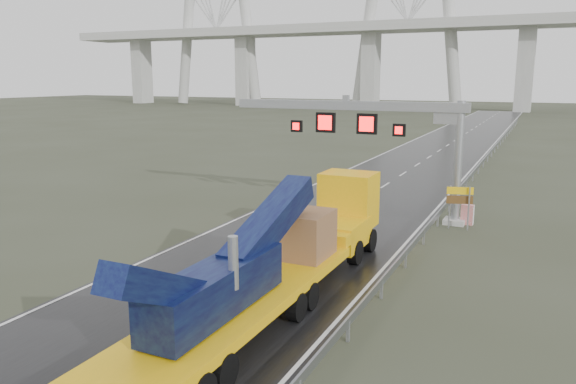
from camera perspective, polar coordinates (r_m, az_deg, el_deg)
The scene contains 7 objects.
ground at distance 20.88m, azimuth -11.30°, elevation -12.63°, with size 400.00×400.00×0.00m, color #343827.
road at distance 57.07m, azimuth 13.00°, elevation 2.72°, with size 11.00×200.00×0.02m, color black.
guardrail at distance 46.23m, azimuth 17.84°, elevation 1.30°, with size 0.20×140.00×1.40m, color gray, non-canonical shape.
sign_gantry at distance 34.66m, azimuth 9.16°, elevation 6.66°, with size 14.90×1.20×7.42m.
heavy_haul_truck at distance 22.06m, azimuth 0.02°, elevation -6.05°, with size 3.10×19.85×4.65m.
exit_sign_pair at distance 33.07m, azimuth 17.04°, elevation -0.71°, with size 1.42×0.46×2.49m.
striped_barrier at distance 34.56m, azimuth 17.76°, elevation -2.20°, with size 0.70×0.38×1.19m, color red.
Camera 1 is at (11.47, -15.26, 8.47)m, focal length 35.00 mm.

